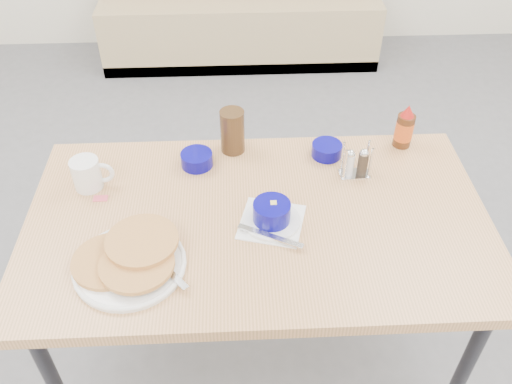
{
  "coord_description": "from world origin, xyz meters",
  "views": [
    {
      "loc": [
        -0.06,
        -0.92,
        1.9
      ],
      "look_at": [
        -0.0,
        0.3,
        0.82
      ],
      "focal_mm": 38.0,
      "sensor_mm": 36.0,
      "label": 1
    }
  ],
  "objects_px": {
    "pancake_plate": "(130,260)",
    "creamer_bowl": "(197,159)",
    "booth_bench": "(240,7)",
    "amber_tumbler": "(232,131)",
    "coffee_mug": "(88,174)",
    "dining_table": "(258,231)",
    "butter_bowl": "(327,150)",
    "grits_setting": "(272,215)",
    "condiment_caddy": "(356,164)",
    "syrup_bottle": "(404,128)"
  },
  "relations": [
    {
      "from": "pancake_plate",
      "to": "condiment_caddy",
      "type": "bearing_deg",
      "value": 27.73
    },
    {
      "from": "butter_bowl",
      "to": "amber_tumbler",
      "type": "xyz_separation_m",
      "value": [
        -0.32,
        0.05,
        0.06
      ]
    },
    {
      "from": "syrup_bottle",
      "to": "amber_tumbler",
      "type": "bearing_deg",
      "value": 180.0
    },
    {
      "from": "creamer_bowl",
      "to": "syrup_bottle",
      "type": "distance_m",
      "value": 0.72
    },
    {
      "from": "amber_tumbler",
      "to": "syrup_bottle",
      "type": "height_order",
      "value": "syrup_bottle"
    },
    {
      "from": "pancake_plate",
      "to": "booth_bench",
      "type": "bearing_deg",
      "value": 82.44
    },
    {
      "from": "booth_bench",
      "to": "condiment_caddy",
      "type": "height_order",
      "value": "booth_bench"
    },
    {
      "from": "coffee_mug",
      "to": "butter_bowl",
      "type": "relative_size",
      "value": 1.3
    },
    {
      "from": "dining_table",
      "to": "butter_bowl",
      "type": "bearing_deg",
      "value": 49.6
    },
    {
      "from": "pancake_plate",
      "to": "coffee_mug",
      "type": "xyz_separation_m",
      "value": [
        -0.17,
        0.34,
        0.03
      ]
    },
    {
      "from": "booth_bench",
      "to": "creamer_bowl",
      "type": "bearing_deg",
      "value": -94.82
    },
    {
      "from": "dining_table",
      "to": "condiment_caddy",
      "type": "distance_m",
      "value": 0.39
    },
    {
      "from": "dining_table",
      "to": "creamer_bowl",
      "type": "height_order",
      "value": "creamer_bowl"
    },
    {
      "from": "dining_table",
      "to": "butter_bowl",
      "type": "xyz_separation_m",
      "value": [
        0.25,
        0.29,
        0.08
      ]
    },
    {
      "from": "syrup_bottle",
      "to": "creamer_bowl",
      "type": "bearing_deg",
      "value": -173.63
    },
    {
      "from": "booth_bench",
      "to": "butter_bowl",
      "type": "distance_m",
      "value": 2.3
    },
    {
      "from": "dining_table",
      "to": "butter_bowl",
      "type": "height_order",
      "value": "butter_bowl"
    },
    {
      "from": "coffee_mug",
      "to": "syrup_bottle",
      "type": "xyz_separation_m",
      "value": [
        1.05,
        0.17,
        0.02
      ]
    },
    {
      "from": "dining_table",
      "to": "amber_tumbler",
      "type": "height_order",
      "value": "amber_tumbler"
    },
    {
      "from": "booth_bench",
      "to": "dining_table",
      "type": "distance_m",
      "value": 2.56
    },
    {
      "from": "booth_bench",
      "to": "amber_tumbler",
      "type": "relative_size",
      "value": 12.22
    },
    {
      "from": "creamer_bowl",
      "to": "booth_bench",
      "type": "bearing_deg",
      "value": 85.18
    },
    {
      "from": "dining_table",
      "to": "butter_bowl",
      "type": "distance_m",
      "value": 0.39
    },
    {
      "from": "booth_bench",
      "to": "syrup_bottle",
      "type": "distance_m",
      "value": 2.31
    },
    {
      "from": "coffee_mug",
      "to": "syrup_bottle",
      "type": "bearing_deg",
      "value": 9.35
    },
    {
      "from": "booth_bench",
      "to": "condiment_caddy",
      "type": "xyz_separation_m",
      "value": [
        0.33,
        -2.35,
        0.45
      ]
    },
    {
      "from": "amber_tumbler",
      "to": "condiment_caddy",
      "type": "relative_size",
      "value": 1.32
    },
    {
      "from": "booth_bench",
      "to": "coffee_mug",
      "type": "relative_size",
      "value": 14.31
    },
    {
      "from": "creamer_bowl",
      "to": "condiment_caddy",
      "type": "xyz_separation_m",
      "value": [
        0.52,
        -0.07,
        0.02
      ]
    },
    {
      "from": "booth_bench",
      "to": "pancake_plate",
      "type": "height_order",
      "value": "booth_bench"
    },
    {
      "from": "booth_bench",
      "to": "pancake_plate",
      "type": "distance_m",
      "value": 2.77
    },
    {
      "from": "grits_setting",
      "to": "amber_tumbler",
      "type": "distance_m",
      "value": 0.38
    },
    {
      "from": "pancake_plate",
      "to": "butter_bowl",
      "type": "distance_m",
      "value": 0.77
    },
    {
      "from": "syrup_bottle",
      "to": "condiment_caddy",
      "type": "bearing_deg",
      "value": -141.67
    },
    {
      "from": "pancake_plate",
      "to": "butter_bowl",
      "type": "relative_size",
      "value": 3.17
    },
    {
      "from": "booth_bench",
      "to": "syrup_bottle",
      "type": "relative_size",
      "value": 11.71
    },
    {
      "from": "dining_table",
      "to": "creamer_bowl",
      "type": "relative_size",
      "value": 13.17
    },
    {
      "from": "grits_setting",
      "to": "amber_tumbler",
      "type": "bearing_deg",
      "value": 106.56
    },
    {
      "from": "creamer_bowl",
      "to": "condiment_caddy",
      "type": "distance_m",
      "value": 0.52
    },
    {
      "from": "creamer_bowl",
      "to": "butter_bowl",
      "type": "height_order",
      "value": "creamer_bowl"
    },
    {
      "from": "dining_table",
      "to": "condiment_caddy",
      "type": "relative_size",
      "value": 11.86
    },
    {
      "from": "pancake_plate",
      "to": "condiment_caddy",
      "type": "height_order",
      "value": "condiment_caddy"
    },
    {
      "from": "booth_bench",
      "to": "grits_setting",
      "type": "height_order",
      "value": "booth_bench"
    },
    {
      "from": "dining_table",
      "to": "coffee_mug",
      "type": "distance_m",
      "value": 0.57
    },
    {
      "from": "booth_bench",
      "to": "amber_tumbler",
      "type": "distance_m",
      "value": 2.25
    },
    {
      "from": "condiment_caddy",
      "to": "pancake_plate",
      "type": "bearing_deg",
      "value": -155.32
    },
    {
      "from": "pancake_plate",
      "to": "creamer_bowl",
      "type": "height_order",
      "value": "pancake_plate"
    },
    {
      "from": "dining_table",
      "to": "amber_tumbler",
      "type": "xyz_separation_m",
      "value": [
        -0.07,
        0.34,
        0.14
      ]
    },
    {
      "from": "amber_tumbler",
      "to": "grits_setting",
      "type": "bearing_deg",
      "value": -73.44
    },
    {
      "from": "amber_tumbler",
      "to": "condiment_caddy",
      "type": "bearing_deg",
      "value": -21.09
    }
  ]
}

